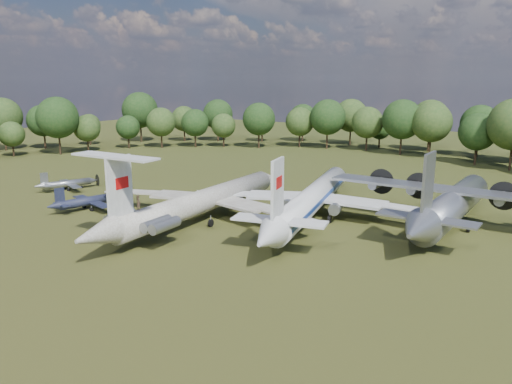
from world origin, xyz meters
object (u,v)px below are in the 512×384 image
Objects in this scene: small_prop_northwest at (68,185)px; person_on_il62 at (138,203)px; il62_airliner at (203,206)px; an12_transport at (452,209)px; tu104_jet at (312,203)px; small_prop_west at (89,203)px.

person_on_il62 is at bearing -3.26° from small_prop_northwest.
an12_transport is (31.48, 16.95, 0.34)m from il62_airliner.
tu104_jet is 48.51m from small_prop_northwest.
small_prop_west is 16.85m from small_prop_northwest.
tu104_jet is at bearing -157.79° from an12_transport.
il62_airliner reaches higher than small_prop_northwest.
small_prop_northwest is at bearing 173.42° from il62_airliner.
small_prop_northwest is 6.69× the size of person_on_il62.
an12_transport reaches higher than small_prop_northwest.
il62_airliner is at bearing -150.93° from an12_transport.
person_on_il62 is (0.66, -13.15, 3.32)m from il62_airliner.
il62_airliner is 16.30m from tu104_jet.
il62_airliner is 35.75m from an12_transport.
tu104_jet is 3.88× the size of small_prop_northwest.
small_prop_west is 1.13× the size of small_prop_northwest.
an12_transport is 2.81× the size of small_prop_west.
an12_transport is at bearing 32.70° from small_prop_northwest.
an12_transport reaches higher than il62_airliner.
il62_airliner is 13.58m from person_on_il62.
small_prop_northwest is (-34.82, 2.25, -1.41)m from il62_airliner.
tu104_jet is at bearing 29.07° from small_prop_northwest.
small_prop_west is (-19.57, -4.92, -1.29)m from il62_airliner.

